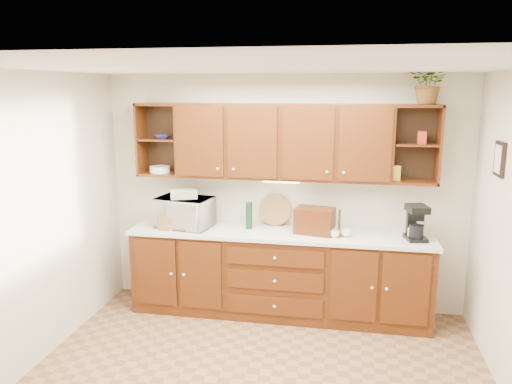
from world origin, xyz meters
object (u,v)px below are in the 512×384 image
at_px(microwave, 184,212).
at_px(coffee_maker, 416,223).
at_px(bread_box, 315,221).
at_px(potted_plant, 430,83).

relative_size(microwave, coffee_maker, 1.66).
relative_size(bread_box, potted_plant, 0.95).
distance_m(microwave, coffee_maker, 2.46).
bearing_deg(potted_plant, bread_box, -174.56).
relative_size(coffee_maker, potted_plant, 0.86).
bearing_deg(coffee_maker, potted_plant, 53.63).
height_order(bread_box, coffee_maker, coffee_maker).
height_order(microwave, coffee_maker, coffee_maker).
relative_size(microwave, potted_plant, 1.43).
bearing_deg(coffee_maker, microwave, 168.14).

